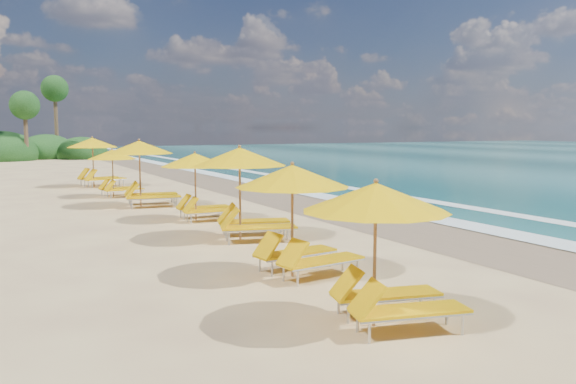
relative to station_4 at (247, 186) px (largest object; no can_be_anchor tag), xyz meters
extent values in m
plane|color=#DABF80|center=(1.27, 0.07, -1.42)|extent=(160.00, 160.00, 0.00)
cube|color=#8B7453|center=(5.27, 0.07, -1.42)|extent=(4.00, 160.00, 0.01)
cube|color=white|center=(6.77, 0.07, -1.39)|extent=(1.20, 160.00, 0.01)
cube|color=white|center=(9.77, 0.07, -1.40)|extent=(0.80, 160.00, 0.01)
cylinder|color=olive|center=(-1.10, -7.20, -0.35)|extent=(0.05, 0.05, 2.15)
cone|color=#F9BF05|center=(-1.10, -7.20, 0.54)|extent=(2.67, 2.67, 0.43)
sphere|color=olive|center=(-1.10, -7.20, 0.78)|extent=(0.08, 0.08, 0.08)
cylinder|color=olive|center=(-0.80, -4.04, -0.31)|extent=(0.06, 0.06, 2.22)
cone|color=#F9BF05|center=(-0.80, -4.04, 0.61)|extent=(2.52, 2.52, 0.45)
sphere|color=olive|center=(-0.80, -4.04, 0.86)|extent=(0.08, 0.08, 0.08)
cylinder|color=olive|center=(-0.19, 0.06, -0.21)|extent=(0.06, 0.06, 2.43)
cone|color=#F9BF05|center=(-0.19, 0.06, 0.80)|extent=(3.10, 3.10, 0.49)
sphere|color=olive|center=(-0.19, 0.06, 1.07)|extent=(0.09, 0.09, 0.09)
cylinder|color=olive|center=(-0.20, 3.68, -0.35)|extent=(0.05, 0.05, 2.14)
cone|color=#F9BF05|center=(-0.20, 3.68, 0.54)|extent=(2.33, 2.33, 0.43)
sphere|color=olive|center=(-0.20, 3.68, 0.78)|extent=(0.08, 0.08, 0.08)
cylinder|color=olive|center=(-0.98, 7.86, -0.19)|extent=(0.06, 0.06, 2.46)
cone|color=#F9BF05|center=(-0.98, 7.86, 0.83)|extent=(2.90, 2.90, 0.49)
sphere|color=olive|center=(-0.98, 7.86, 1.11)|extent=(0.09, 0.09, 0.09)
cylinder|color=olive|center=(-1.29, 11.46, -0.42)|extent=(0.05, 0.05, 2.01)
cone|color=#F9BF05|center=(-1.29, 11.46, 0.42)|extent=(2.30, 2.30, 0.40)
sphere|color=olive|center=(-1.29, 11.46, 0.65)|extent=(0.07, 0.07, 0.07)
cylinder|color=olive|center=(-1.31, 16.36, -0.20)|extent=(0.06, 0.06, 2.45)
cone|color=#F9BF05|center=(-1.31, 16.36, 0.82)|extent=(2.98, 2.98, 0.49)
sphere|color=olive|center=(-1.31, 16.36, 1.09)|extent=(0.09, 0.09, 0.09)
ellipsoid|color=#163D14|center=(-4.73, 45.07, -0.80)|extent=(6.40, 6.40, 4.16)
ellipsoid|color=#163D14|center=(-0.73, 47.07, -0.88)|extent=(5.60, 5.60, 3.64)
ellipsoid|color=#163D14|center=(2.27, 45.07, -0.93)|extent=(5.00, 5.00, 3.25)
cylinder|color=brown|center=(-2.73, 43.07, 1.08)|extent=(0.36, 0.36, 5.00)
sphere|color=#163D14|center=(-2.73, 43.07, 3.58)|extent=(2.60, 2.60, 2.60)
cylinder|color=brown|center=(0.27, 47.07, 1.98)|extent=(0.36, 0.36, 6.80)
sphere|color=#163D14|center=(0.27, 47.07, 5.38)|extent=(2.60, 2.60, 2.60)
camera|label=1|loc=(-6.18, -14.05, 1.56)|focal=35.97mm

